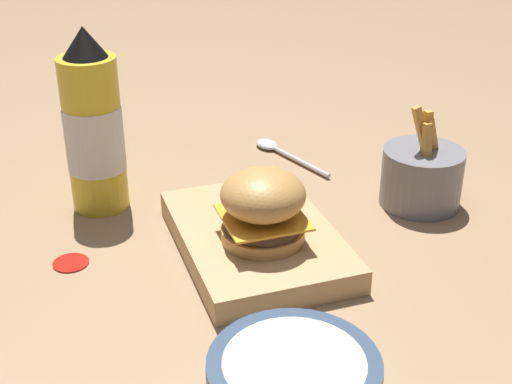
{
  "coord_description": "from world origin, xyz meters",
  "views": [
    {
      "loc": [
        0.68,
        -0.19,
        0.47
      ],
      "look_at": [
        -0.04,
        0.06,
        0.08
      ],
      "focal_mm": 50.0,
      "sensor_mm": 36.0,
      "label": 1
    }
  ],
  "objects_px": {
    "serving_board": "(256,239)",
    "spoon": "(276,149)",
    "burger": "(263,206)",
    "fries_basket": "(422,176)",
    "ketchup_bottle": "(94,130)"
  },
  "relations": [
    {
      "from": "serving_board",
      "to": "spoon",
      "type": "xyz_separation_m",
      "value": [
        -0.27,
        0.13,
        -0.01
      ]
    },
    {
      "from": "burger",
      "to": "ketchup_bottle",
      "type": "relative_size",
      "value": 0.4
    },
    {
      "from": "serving_board",
      "to": "ketchup_bottle",
      "type": "distance_m",
      "value": 0.27
    },
    {
      "from": "serving_board",
      "to": "burger",
      "type": "xyz_separation_m",
      "value": [
        0.03,
        -0.0,
        0.06
      ]
    },
    {
      "from": "burger",
      "to": "ketchup_bottle",
      "type": "bearing_deg",
      "value": -142.01
    },
    {
      "from": "fries_basket",
      "to": "spoon",
      "type": "xyz_separation_m",
      "value": [
        -0.23,
        -0.13,
        -0.04
      ]
    },
    {
      "from": "burger",
      "to": "fries_basket",
      "type": "distance_m",
      "value": 0.27
    },
    {
      "from": "spoon",
      "to": "fries_basket",
      "type": "bearing_deg",
      "value": -169.33
    },
    {
      "from": "serving_board",
      "to": "spoon",
      "type": "distance_m",
      "value": 0.3
    },
    {
      "from": "burger",
      "to": "spoon",
      "type": "xyz_separation_m",
      "value": [
        -0.3,
        0.13,
        -0.07
      ]
    },
    {
      "from": "burger",
      "to": "fries_basket",
      "type": "xyz_separation_m",
      "value": [
        -0.07,
        0.26,
        -0.03
      ]
    },
    {
      "from": "burger",
      "to": "spoon",
      "type": "bearing_deg",
      "value": 156.92
    },
    {
      "from": "serving_board",
      "to": "burger",
      "type": "distance_m",
      "value": 0.07
    },
    {
      "from": "ketchup_bottle",
      "to": "serving_board",
      "type": "bearing_deg",
      "value": 42.08
    },
    {
      "from": "burger",
      "to": "spoon",
      "type": "relative_size",
      "value": 0.59
    }
  ]
}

